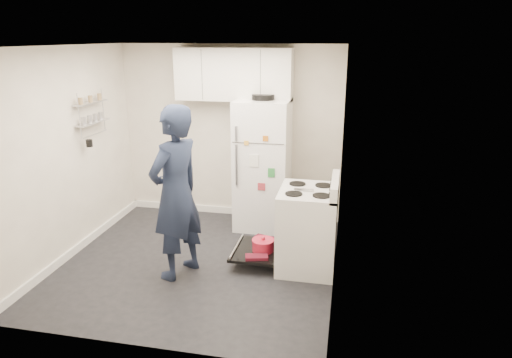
% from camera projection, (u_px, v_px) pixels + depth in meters
% --- Properties ---
extents(room, '(3.21, 3.21, 2.51)m').
position_uv_depth(room, '(194.00, 164.00, 5.16)').
color(room, black).
rests_on(room, ground).
extents(electric_range, '(0.66, 0.76, 1.10)m').
position_uv_depth(electric_range, '(306.00, 229.00, 5.25)').
color(electric_range, silver).
rests_on(electric_range, ground).
extents(open_oven_door, '(0.55, 0.72, 0.21)m').
position_uv_depth(open_oven_door, '(259.00, 248.00, 5.44)').
color(open_oven_door, black).
rests_on(open_oven_door, ground).
extents(refrigerator, '(0.72, 0.74, 1.86)m').
position_uv_depth(refrigerator, '(263.00, 165.00, 6.29)').
color(refrigerator, white).
rests_on(refrigerator, ground).
extents(upper_cabinets, '(1.60, 0.33, 0.70)m').
position_uv_depth(upper_cabinets, '(234.00, 74.00, 6.18)').
color(upper_cabinets, silver).
rests_on(upper_cabinets, room).
extents(wall_shelf_rack, '(0.14, 0.60, 0.61)m').
position_uv_depth(wall_shelf_rack, '(91.00, 113.00, 5.74)').
color(wall_shelf_rack, '#B2B2B7').
rests_on(wall_shelf_rack, room).
extents(person, '(0.70, 0.83, 1.94)m').
position_uv_depth(person, '(176.00, 193.00, 4.94)').
color(person, '#182036').
rests_on(person, ground).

